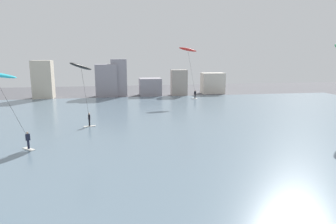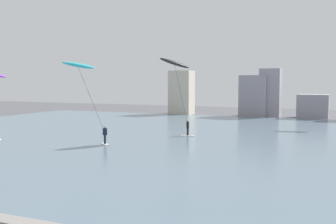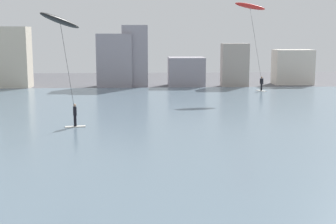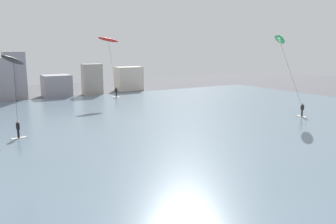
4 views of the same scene
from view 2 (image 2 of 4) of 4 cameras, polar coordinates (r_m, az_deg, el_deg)
The scene contains 4 objects.
water_bay at distance 37.88m, azimuth 12.06°, elevation -4.25°, with size 84.00×52.00×0.10m, color slate.
far_shore_buildings at distance 65.87m, azimuth 15.20°, elevation 1.86°, with size 39.61×5.30×7.61m.
kitesurfer_cyan at distance 35.77m, azimuth -12.29°, elevation 5.77°, with size 4.50×2.80×7.42m.
kitesurfer_black at distance 38.72m, azimuth 1.11°, elevation 6.07°, with size 2.75×4.83×7.92m.
Camera 2 is at (7.35, -5.99, 5.68)m, focal length 43.33 mm.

